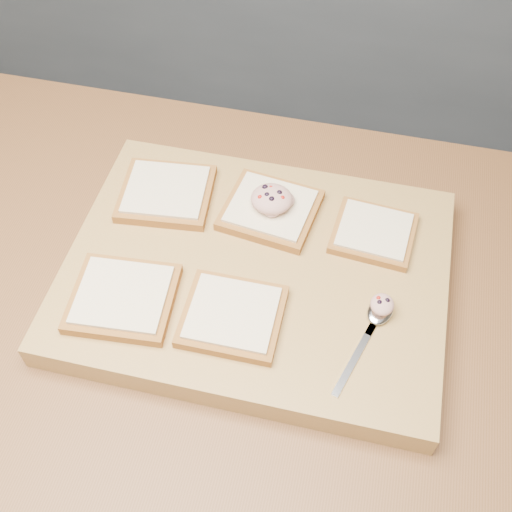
{
  "coord_description": "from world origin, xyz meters",
  "views": [
    {
      "loc": [
        0.07,
        -0.45,
        1.64
      ],
      "look_at": [
        -0.05,
        0.05,
        0.96
      ],
      "focal_mm": 45.0,
      "sensor_mm": 36.0,
      "label": 1
    }
  ],
  "objects": [
    {
      "name": "ground",
      "position": [
        0.0,
        0.0,
        0.0
      ],
      "size": [
        4.0,
        4.0,
        0.0
      ],
      "primitive_type": "plane",
      "color": "#515459",
      "rests_on": "ground"
    },
    {
      "name": "island_counter",
      "position": [
        0.0,
        0.0,
        0.45
      ],
      "size": [
        2.0,
        0.8,
        0.9
      ],
      "color": "slate",
      "rests_on": "ground"
    },
    {
      "name": "back_counter",
      "position": [
        0.0,
        1.43,
        0.47
      ],
      "size": [
        3.6,
        0.62,
        0.94
      ],
      "color": "slate",
      "rests_on": "ground"
    },
    {
      "name": "cutting_board",
      "position": [
        -0.05,
        0.05,
        0.92
      ],
      "size": [
        0.51,
        0.39,
        0.04
      ],
      "primitive_type": "cube",
      "color": "#A27F45",
      "rests_on": "island_counter"
    },
    {
      "name": "bread_far_left",
      "position": [
        -0.21,
        0.14,
        0.95
      ],
      "size": [
        0.14,
        0.13,
        0.02
      ],
      "color": "#975527",
      "rests_on": "cutting_board"
    },
    {
      "name": "bread_far_center",
      "position": [
        -0.05,
        0.14,
        0.95
      ],
      "size": [
        0.14,
        0.13,
        0.02
      ],
      "color": "#975527",
      "rests_on": "cutting_board"
    },
    {
      "name": "bread_far_right",
      "position": [
        0.1,
        0.14,
        0.95
      ],
      "size": [
        0.12,
        0.11,
        0.02
      ],
      "color": "#975527",
      "rests_on": "cutting_board"
    },
    {
      "name": "bread_near_left",
      "position": [
        -0.2,
        -0.05,
        0.95
      ],
      "size": [
        0.14,
        0.13,
        0.02
      ],
      "color": "#975527",
      "rests_on": "cutting_board"
    },
    {
      "name": "bread_near_center",
      "position": [
        -0.06,
        -0.04,
        0.95
      ],
      "size": [
        0.12,
        0.11,
        0.02
      ],
      "color": "#975527",
      "rests_on": "cutting_board"
    },
    {
      "name": "tuna_salad_dollop",
      "position": [
        -0.05,
        0.14,
        0.97
      ],
      "size": [
        0.06,
        0.06,
        0.03
      ],
      "color": "tan",
      "rests_on": "bread_far_center"
    },
    {
      "name": "spoon",
      "position": [
        0.12,
        0.0,
        0.95
      ],
      "size": [
        0.07,
        0.16,
        0.01
      ],
      "color": "silver",
      "rests_on": "cutting_board"
    },
    {
      "name": "spoon_salad",
      "position": [
        0.12,
        0.01,
        0.96
      ],
      "size": [
        0.03,
        0.03,
        0.02
      ],
      "color": "tan",
      "rests_on": "spoon"
    }
  ]
}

